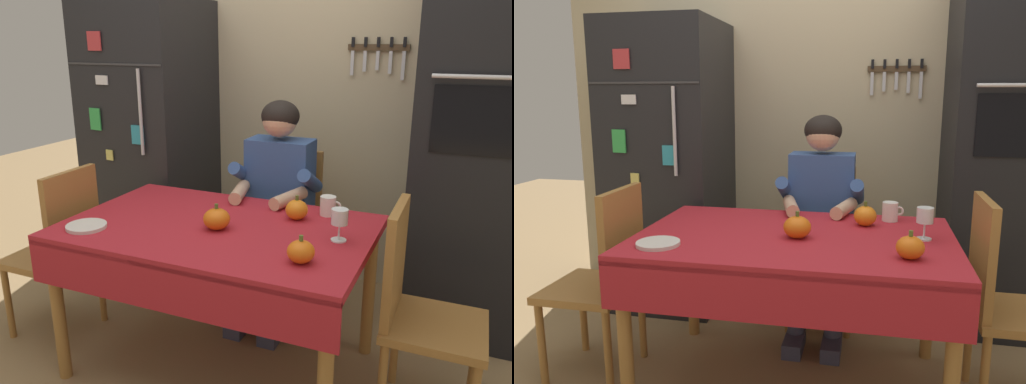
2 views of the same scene
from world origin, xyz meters
TOP-DOWN VIEW (x-y plane):
  - ground_plane at (0.00, 0.00)m, footprint 10.00×10.00m
  - back_wall_assembly at (0.05, 1.35)m, footprint 3.70×0.13m
  - refrigerator at (-0.95, 0.96)m, footprint 0.68×0.71m
  - wall_oven at (1.05, 1.00)m, footprint 0.60×0.64m
  - dining_table at (0.00, 0.08)m, footprint 1.40×0.90m
  - chair_behind_person at (0.06, 0.87)m, footprint 0.40×0.40m
  - seated_person at (0.06, 0.68)m, footprint 0.47×0.55m
  - chair_left_side at (-0.90, 0.02)m, footprint 0.40×0.40m
  - chair_right_side at (0.90, 0.13)m, footprint 0.40×0.40m
  - coffee_mug at (0.43, 0.44)m, footprint 0.10×0.08m
  - wine_glass at (0.56, 0.14)m, footprint 0.07×0.07m
  - pumpkin_large at (0.31, 0.32)m, footprint 0.11×0.11m
  - pumpkin_medium at (0.02, 0.05)m, footprint 0.12×0.12m
  - pumpkin_small at (0.48, -0.14)m, footprint 0.11×0.11m
  - serving_tray at (-0.53, -0.17)m, footprint 0.18×0.18m

SIDE VIEW (x-z plane):
  - ground_plane at x=0.00m, z-range 0.00..0.00m
  - chair_behind_person at x=0.06m, z-range 0.05..0.98m
  - chair_left_side at x=-0.90m, z-range 0.05..0.98m
  - chair_right_side at x=0.90m, z-range 0.05..0.98m
  - dining_table at x=0.00m, z-range 0.29..1.03m
  - seated_person at x=0.06m, z-range 0.11..1.36m
  - serving_tray at x=-0.53m, z-range 0.74..0.76m
  - pumpkin_small at x=0.48m, z-range 0.73..0.84m
  - coffee_mug at x=0.43m, z-range 0.74..0.83m
  - pumpkin_large at x=0.31m, z-range 0.73..0.85m
  - pumpkin_medium at x=0.02m, z-range 0.73..0.85m
  - wine_glass at x=0.56m, z-range 0.77..0.91m
  - refrigerator at x=-0.95m, z-range 0.00..1.80m
  - wall_oven at x=1.05m, z-range 0.00..2.10m
  - back_wall_assembly at x=0.05m, z-range 0.00..2.60m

